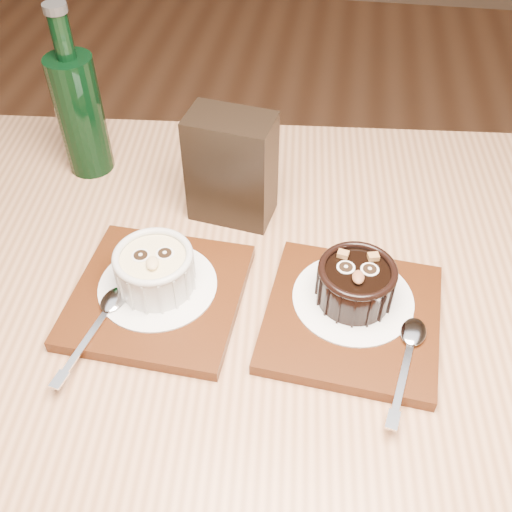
{
  "coord_description": "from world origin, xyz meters",
  "views": [
    {
      "loc": [
        0.12,
        -0.59,
        1.26
      ],
      "look_at": [
        0.05,
        -0.17,
        0.81
      ],
      "focal_mm": 42.0,
      "sensor_mm": 36.0,
      "label": 1
    }
  ],
  "objects": [
    {
      "name": "spoon_left",
      "position": [
        -0.1,
        -0.24,
        0.77
      ],
      "size": [
        0.05,
        0.14,
        0.01
      ],
      "primitive_type": null,
      "rotation": [
        0.0,
        0.0,
        -0.2
      ],
      "color": "silver",
      "rests_on": "tray_left"
    },
    {
      "name": "spoon_right",
      "position": [
        0.21,
        -0.24,
        0.77
      ],
      "size": [
        0.05,
        0.14,
        0.01
      ],
      "primitive_type": null,
      "rotation": [
        0.0,
        0.0,
        -0.21
      ],
      "color": "silver",
      "rests_on": "tray_right"
    },
    {
      "name": "ramekin_dark",
      "position": [
        0.16,
        -0.17,
        0.79
      ],
      "size": [
        0.08,
        0.08,
        0.05
      ],
      "rotation": [
        0.0,
        0.0,
        0.03
      ],
      "color": "black",
      "rests_on": "doily_right"
    },
    {
      "name": "table",
      "position": [
        0.07,
        -0.22,
        0.66
      ],
      "size": [
        1.26,
        0.9,
        0.75
      ],
      "rotation": [
        0.0,
        0.0,
        0.09
      ],
      "color": "#9C6944",
      "rests_on": "ground"
    },
    {
      "name": "ramekin_white",
      "position": [
        -0.05,
        -0.18,
        0.79
      ],
      "size": [
        0.09,
        0.09,
        0.05
      ],
      "rotation": [
        0.0,
        0.0,
        0.27
      ],
      "color": "silver",
      "rests_on": "doily_left"
    },
    {
      "name": "green_bottle",
      "position": [
        -0.21,
        0.04,
        0.84
      ],
      "size": [
        0.06,
        0.06,
        0.23
      ],
      "color": "black",
      "rests_on": "table"
    },
    {
      "name": "ground",
      "position": [
        0.0,
        0.0,
        0.0
      ],
      "size": [
        5.0,
        5.0,
        0.0
      ],
      "primitive_type": "plane",
      "color": "brown",
      "rests_on": "ground"
    },
    {
      "name": "condiment_stand",
      "position": [
        0.0,
        -0.03,
        0.82
      ],
      "size": [
        0.11,
        0.07,
        0.14
      ],
      "primitive_type": "cube",
      "rotation": [
        0.0,
        0.0,
        -0.16
      ],
      "color": "black",
      "rests_on": "table"
    },
    {
      "name": "tray_right",
      "position": [
        0.16,
        -0.18,
        0.76
      ],
      "size": [
        0.19,
        0.19,
        0.01
      ],
      "primitive_type": "cube",
      "rotation": [
        0.0,
        0.0,
        -0.09
      ],
      "color": "#49210C",
      "rests_on": "table"
    },
    {
      "name": "tray_left",
      "position": [
        -0.05,
        -0.19,
        0.76
      ],
      "size": [
        0.19,
        0.19,
        0.01
      ],
      "primitive_type": "cube",
      "rotation": [
        0.0,
        0.0,
        -0.05
      ],
      "color": "#49210C",
      "rests_on": "table"
    },
    {
      "name": "doily_left",
      "position": [
        -0.05,
        -0.18,
        0.77
      ],
      "size": [
        0.13,
        0.13,
        0.0
      ],
      "primitive_type": "cylinder",
      "color": "white",
      "rests_on": "tray_left"
    },
    {
      "name": "doily_right",
      "position": [
        0.16,
        -0.17,
        0.77
      ],
      "size": [
        0.13,
        0.13,
        0.0
      ],
      "primitive_type": "cylinder",
      "color": "white",
      "rests_on": "tray_right"
    }
  ]
}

